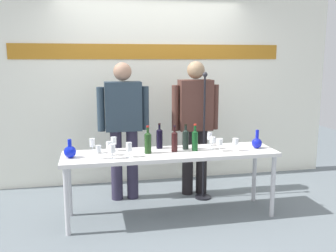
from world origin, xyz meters
TOP-DOWN VIEW (x-y plane):
  - ground_plane at (0.00, 0.00)m, footprint 10.00×10.00m
  - back_wall at (0.00, 1.33)m, footprint 5.26×0.11m
  - display_table at (0.00, 0.00)m, footprint 2.31×0.58m
  - decanter_blue_left at (-1.05, -0.02)m, footprint 0.12×0.12m
  - decanter_blue_right at (0.98, -0.02)m, footprint 0.11×0.11m
  - presenter_left at (-0.45, 0.64)m, footprint 0.62×0.22m
  - presenter_right at (0.45, 0.64)m, footprint 0.60×0.22m
  - wine_bottle_0 at (-0.25, 0.00)m, footprint 0.07×0.07m
  - wine_bottle_1 at (0.19, 0.09)m, footprint 0.07×0.07m
  - wine_bottle_2 at (0.27, 0.01)m, footprint 0.07×0.07m
  - wine_bottle_3 at (0.04, 0.01)m, footprint 0.07×0.07m
  - wine_bottle_4 at (-0.09, 0.19)m, footprint 0.07×0.07m
  - wine_glass_left_0 at (-0.60, 0.17)m, footprint 0.06×0.06m
  - wine_glass_left_1 at (-0.46, -0.12)m, footprint 0.06×0.06m
  - wine_glass_left_2 at (-0.63, -0.14)m, footprint 0.06×0.06m
  - wine_glass_left_3 at (-0.83, 0.11)m, footprint 0.06×0.06m
  - wine_glass_left_4 at (-0.66, -0.01)m, footprint 0.06×0.06m
  - wine_glass_left_5 at (-0.77, -0.12)m, footprint 0.06×0.06m
  - wine_glass_right_0 at (0.49, 0.05)m, footprint 0.07×0.07m
  - wine_glass_right_1 at (0.70, -0.10)m, footprint 0.06×0.06m
  - wine_glass_right_2 at (0.51, 0.21)m, footprint 0.06×0.06m
  - wine_glass_right_3 at (0.52, -0.07)m, footprint 0.07×0.07m
  - microphone_stand at (0.51, 0.45)m, footprint 0.20×0.20m

SIDE VIEW (x-z plane):
  - ground_plane at x=0.00m, z-range 0.00..0.00m
  - microphone_stand at x=0.51m, z-range -0.26..1.31m
  - display_table at x=0.00m, z-range 0.30..1.04m
  - decanter_blue_right at x=0.98m, z-range 0.69..0.90m
  - decanter_blue_left at x=-1.05m, z-range 0.70..0.90m
  - wine_glass_right_0 at x=0.49m, z-range 0.76..0.90m
  - wine_glass_left_5 at x=-0.77m, z-range 0.76..0.90m
  - wine_glass_left_4 at x=-0.66m, z-range 0.76..0.91m
  - wine_glass_left_2 at x=-0.63m, z-range 0.76..0.91m
  - wine_glass_right_3 at x=0.52m, z-range 0.77..0.91m
  - wine_glass_right_1 at x=0.70m, z-range 0.77..0.91m
  - wine_glass_left_1 at x=-0.46m, z-range 0.76..0.92m
  - wine_glass_right_2 at x=0.51m, z-range 0.76..0.92m
  - wine_glass_left_0 at x=-0.60m, z-range 0.77..0.92m
  - wine_glass_left_3 at x=-0.83m, z-range 0.77..0.93m
  - wine_bottle_3 at x=0.04m, z-range 0.71..1.00m
  - wine_bottle_4 at x=-0.09m, z-range 0.71..1.00m
  - wine_bottle_1 at x=0.19m, z-range 0.72..1.00m
  - wine_bottle_2 at x=0.27m, z-range 0.71..1.01m
  - wine_bottle_0 at x=-0.25m, z-range 0.71..1.01m
  - presenter_right at x=0.45m, z-range 0.12..1.82m
  - presenter_left at x=-0.45m, z-range 0.13..1.81m
  - back_wall at x=0.00m, z-range 0.00..3.00m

